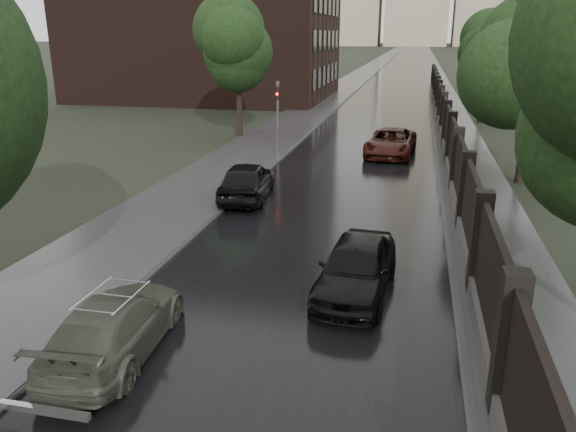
% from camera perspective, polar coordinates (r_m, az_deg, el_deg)
% --- Properties ---
extents(road, '(8.00, 420.00, 0.02)m').
position_cam_1_polar(road, '(194.08, 12.37, 15.83)').
color(road, black).
rests_on(road, ground).
extents(sidewalk_left, '(4.00, 420.00, 0.16)m').
position_cam_1_polar(sidewalk_left, '(194.26, 10.54, 15.96)').
color(sidewalk_left, '#2D2D2D').
rests_on(sidewalk_left, ground).
extents(verge_right, '(3.00, 420.00, 0.08)m').
position_cam_1_polar(verge_right, '(194.08, 14.05, 15.73)').
color(verge_right, '#2D2D2D').
rests_on(verge_right, ground).
extents(fence_right, '(0.45, 75.72, 2.70)m').
position_cam_1_polar(fence_right, '(36.41, 15.62, 8.98)').
color(fence_right, '#383533').
rests_on(fence_right, ground).
extents(tree_left_far, '(4.25, 4.25, 7.39)m').
position_cam_1_polar(tree_left_far, '(35.65, -5.11, 16.22)').
color(tree_left_far, black).
rests_on(tree_left_far, ground).
extents(tree_right_b, '(4.08, 4.08, 7.01)m').
position_cam_1_polar(tree_right_b, '(26.42, 23.67, 13.55)').
color(tree_right_b, black).
rests_on(tree_right_b, ground).
extents(tree_right_c, '(4.08, 4.08, 7.01)m').
position_cam_1_polar(tree_right_c, '(44.23, 19.54, 15.27)').
color(tree_right_c, black).
rests_on(tree_right_c, ground).
extents(traffic_light, '(0.16, 0.32, 4.00)m').
position_cam_1_polar(traffic_light, '(30.07, -1.05, 10.50)').
color(traffic_light, '#59595E').
rests_on(traffic_light, ground).
extents(volga_sedan, '(2.15, 4.56, 1.28)m').
position_cam_1_polar(volga_sedan, '(12.30, -17.19, -10.58)').
color(volga_sedan, '#454B3C').
rests_on(volga_sedan, ground).
extents(hatchback_left, '(2.26, 4.64, 1.53)m').
position_cam_1_polar(hatchback_left, '(22.52, -4.19, 3.63)').
color(hatchback_left, black).
rests_on(hatchback_left, ground).
extents(car_right_near, '(2.03, 4.40, 1.46)m').
position_cam_1_polar(car_right_near, '(14.35, 6.96, -5.20)').
color(car_right_near, black).
rests_on(car_right_near, ground).
extents(car_right_far, '(2.79, 5.38, 1.45)m').
position_cam_1_polar(car_right_far, '(31.14, 10.40, 7.36)').
color(car_right_far, black).
rests_on(car_right_far, ground).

